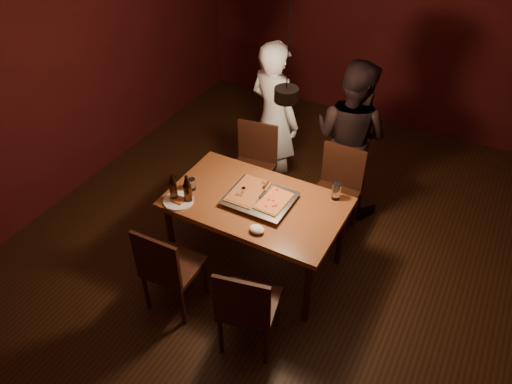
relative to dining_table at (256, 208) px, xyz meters
The scene contains 19 objects.
room_shell 0.76m from the dining_table, 31.00° to the left, with size 6.00×6.00×6.00m.
dining_table is the anchor object (origin of this frame).
chair_far_left 0.95m from the dining_table, 119.59° to the left, with size 0.48×0.48×0.49m.
chair_far_right 0.95m from the dining_table, 61.99° to the left, with size 0.42×0.42×0.49m.
chair_near_left 0.90m from the dining_table, 115.27° to the right, with size 0.43×0.43×0.49m.
chair_near_right 0.93m from the dining_table, 66.06° to the right, with size 0.50×0.50×0.49m.
pizza_tray 0.10m from the dining_table, 16.35° to the left, with size 0.55×0.45×0.05m, color silver.
pizza_meat 0.16m from the dining_table, 165.51° to the left, with size 0.25×0.40×0.02m, color maroon.
pizza_cheese 0.21m from the dining_table, ahead, with size 0.21×0.34×0.02m, color gold.
spatula 0.14m from the dining_table, 59.17° to the left, with size 0.09×0.24×0.04m, color silver, non-canonical shape.
beer_bottle_a 0.72m from the dining_table, 153.77° to the right, with size 0.07×0.07×0.25m.
beer_bottle_b 0.61m from the dining_table, 151.30° to the right, with size 0.07×0.07×0.27m.
water_glass_left 0.60m from the dining_table, 168.10° to the right, with size 0.07×0.07×0.11m, color silver.
water_glass_right 0.70m from the dining_table, 31.65° to the left, with size 0.07×0.07×0.15m, color silver.
plate_slice 0.66m from the dining_table, 151.01° to the right, with size 0.26×0.26×0.03m.
napkin 0.39m from the dining_table, 60.52° to the right, with size 0.13×0.10×0.05m, color white.
diner_white 1.23m from the dining_table, 109.75° to the left, with size 0.61×0.40×1.67m, color white.
diner_dark 1.31m from the dining_table, 73.13° to the left, with size 0.78×0.61×1.61m, color black.
pendant_lamp 1.11m from the dining_table, 31.00° to the left, with size 0.18×0.18×1.10m.
Camera 1 is at (1.36, -2.97, 3.47)m, focal length 35.00 mm.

